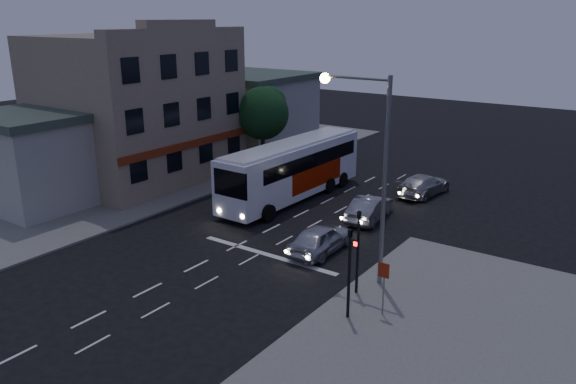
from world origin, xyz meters
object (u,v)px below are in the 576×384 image
Objects in this scene: traffic_signal_side at (350,263)px; streetlight at (372,157)px; regulatory_sign at (384,280)px; tour_bus at (292,169)px; car_sedan_a at (370,208)px; street_tree at (263,111)px; car_sedan_b at (423,185)px; car_suv at (321,238)px; traffic_signal_main at (358,242)px.

traffic_signal_side is 4.84m from streetlight.
regulatory_sign is 5.18m from streetlight.
tour_bus is 2.99× the size of traffic_signal_side.
streetlight is (3.51, -7.23, 5.02)m from car_sedan_a.
street_tree is (-6.12, 4.94, 2.47)m from tour_bus.
traffic_signal_side is at bearing -44.50° from street_tree.
car_sedan_b is at bearing -103.55° from car_sedan_a.
streetlight is (-1.96, 2.44, 4.14)m from regulatory_sign.
car_suv is 1.05× the size of traffic_signal_main.
car_sedan_a is 11.14m from regulatory_sign.
car_suv is 0.48× the size of streetlight.
traffic_signal_side is (4.47, -10.63, 1.71)m from car_sedan_a.
street_tree reaches higher than car_suv.
traffic_signal_main is at bearing -79.80° from streetlight.
regulatory_sign is at bearing -41.08° from street_tree.
streetlight reaches higher than traffic_signal_main.
car_suv is at bearing -44.83° from tour_bus.
regulatory_sign is at bearing -30.84° from traffic_signal_main.
streetlight reaches higher than traffic_signal_side.
regulatory_sign is at bearing -51.25° from streetlight.
street_tree is at bearing 138.92° from regulatory_sign.
traffic_signal_side is at bearing -70.51° from traffic_signal_main.
tour_bus is at bearing 132.64° from traffic_signal_side.
car_sedan_b is (0.72, 6.32, -0.02)m from car_sedan_a.
car_sedan_b is 1.16× the size of traffic_signal_side.
streetlight is at bearing 107.72° from car_sedan_b.
streetlight is at bearing -39.51° from street_tree.
tour_bus is 5.57× the size of regulatory_sign.
car_sedan_b is 15.38m from traffic_signal_main.
regulatory_sign is at bearing -40.96° from tour_bus.
streetlight is (3.38, -1.60, 5.00)m from car_suv.
traffic_signal_main is at bearing 149.16° from regulatory_sign.
traffic_signal_side is 1.61m from regulatory_sign.
car_suv reaches higher than car_sedan_a.
regulatory_sign reaches higher than car_sedan_b.
traffic_signal_main reaches higher than tour_bus.
tour_bus is 13.44m from traffic_signal_main.
car_sedan_a is 1.05× the size of traffic_signal_main.
tour_bus is 1.36× the size of streetlight.
traffic_signal_main is 0.66× the size of street_tree.
car_sedan_a is 9.48m from streetlight.
car_suv reaches higher than car_sedan_b.
traffic_signal_main reaches higher than car_sedan_b.
street_tree is (-17.51, 15.26, 2.90)m from regulatory_sign.
car_suv is 11.96m from car_sedan_b.
traffic_signal_side is 1.86× the size of regulatory_sign.
tour_bus is at bearing 137.83° from regulatory_sign.
car_suv is at bearing 84.34° from car_sedan_a.
streetlight is at bearing 100.20° from traffic_signal_main.
traffic_signal_side reaches higher than car_sedan_a.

